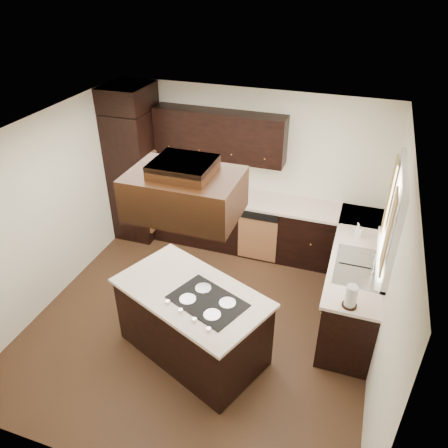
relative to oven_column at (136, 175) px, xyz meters
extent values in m
cube|color=brown|center=(1.78, -1.71, -1.07)|extent=(4.20, 4.20, 0.02)
cube|color=white|center=(1.78, -1.71, 1.45)|extent=(4.20, 4.20, 0.02)
cube|color=white|center=(1.78, 0.40, 0.19)|extent=(4.20, 0.02, 2.50)
cube|color=white|center=(1.78, -3.81, 0.19)|extent=(4.20, 0.02, 2.50)
cube|color=white|center=(-0.33, -1.71, 0.19)|extent=(0.02, 4.20, 2.50)
cube|color=white|center=(3.88, -1.71, 0.19)|extent=(0.02, 4.20, 2.50)
cube|color=black|center=(0.00, 0.00, 0.00)|extent=(0.65, 0.75, 2.12)
cube|color=#B7794B|center=(0.35, 0.00, 0.06)|extent=(0.05, 0.62, 0.78)
cube|color=black|center=(1.81, 0.09, -0.62)|extent=(2.93, 0.60, 0.88)
cube|color=black|center=(3.58, -0.80, -0.62)|extent=(0.60, 2.40, 0.88)
cube|color=white|center=(1.81, 0.08, -0.16)|extent=(2.93, 0.63, 0.04)
cube|color=white|center=(3.56, -0.80, -0.16)|extent=(0.63, 2.40, 0.04)
cube|color=black|center=(1.34, 0.23, 0.75)|extent=(2.00, 0.34, 0.72)
cube|color=#B7794B|center=(2.10, -0.20, -0.66)|extent=(0.60, 0.05, 0.72)
cube|color=white|center=(3.85, -1.16, 0.59)|extent=(0.06, 1.32, 1.12)
cube|color=white|center=(3.87, -1.16, 0.59)|extent=(0.00, 1.20, 1.00)
cube|color=beige|center=(3.79, -1.57, 0.64)|extent=(0.02, 0.34, 0.90)
cube|color=beige|center=(3.79, -0.74, 0.64)|extent=(0.02, 0.34, 0.90)
cube|color=silver|center=(3.58, -1.16, -0.14)|extent=(0.52, 0.84, 0.01)
cube|color=black|center=(1.87, -2.21, -0.62)|extent=(1.88, 1.48, 0.88)
cube|color=white|center=(1.87, -2.21, -0.16)|extent=(1.96, 1.56, 0.04)
cube|color=black|center=(2.10, -2.31, -0.13)|extent=(0.93, 0.79, 0.01)
cube|color=black|center=(1.88, -2.25, 1.10)|extent=(1.05, 0.72, 0.42)
cube|color=black|center=(1.88, -2.25, 1.38)|extent=(0.55, 0.50, 0.13)
cylinder|color=silver|center=(0.66, 0.09, -0.09)|extent=(0.15, 0.15, 0.10)
cone|color=silver|center=(0.66, 0.09, 0.09)|extent=(0.13, 0.13, 0.26)
cube|color=black|center=(1.12, 0.03, 0.03)|extent=(0.42, 0.24, 0.34)
imported|color=white|center=(0.54, 0.06, -0.10)|extent=(0.35, 0.35, 0.07)
imported|color=white|center=(3.50, -0.50, -0.04)|extent=(0.12, 0.12, 0.21)
cylinder|color=white|center=(3.54, -1.89, -0.01)|extent=(0.16, 0.16, 0.27)
camera|label=1|loc=(3.41, -5.59, 3.03)|focal=35.00mm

